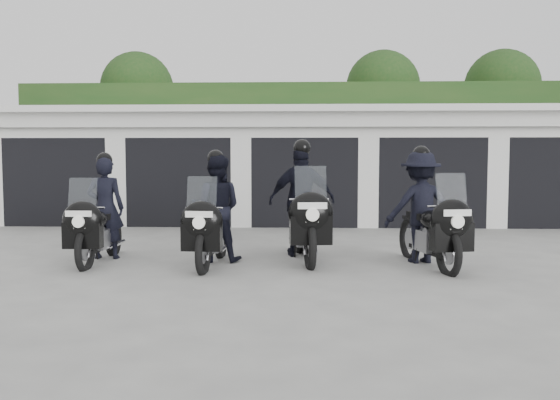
{
  "coord_description": "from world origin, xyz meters",
  "views": [
    {
      "loc": [
        -0.02,
        -9.01,
        1.73
      ],
      "look_at": [
        -0.39,
        0.32,
        1.05
      ],
      "focal_mm": 38.0,
      "sensor_mm": 36.0,
      "label": 1
    }
  ],
  "objects_px": {
    "police_bike_b": "(214,214)",
    "police_bike_a": "(100,217)",
    "police_bike_c": "(303,206)",
    "police_bike_d": "(425,212)"
  },
  "relations": [
    {
      "from": "police_bike_b",
      "to": "police_bike_d",
      "type": "relative_size",
      "value": 0.98
    },
    {
      "from": "police_bike_a",
      "to": "police_bike_b",
      "type": "xyz_separation_m",
      "value": [
        1.91,
        -0.08,
        0.06
      ]
    },
    {
      "from": "police_bike_b",
      "to": "police_bike_c",
      "type": "bearing_deg",
      "value": 23.48
    },
    {
      "from": "police_bike_b",
      "to": "police_bike_d",
      "type": "height_order",
      "value": "police_bike_d"
    },
    {
      "from": "police_bike_b",
      "to": "police_bike_a",
      "type": "bearing_deg",
      "value": 179.97
    },
    {
      "from": "police_bike_b",
      "to": "police_bike_d",
      "type": "distance_m",
      "value": 3.4
    },
    {
      "from": "police_bike_d",
      "to": "police_bike_a",
      "type": "bearing_deg",
      "value": 167.85
    },
    {
      "from": "police_bike_a",
      "to": "police_bike_b",
      "type": "height_order",
      "value": "police_bike_b"
    },
    {
      "from": "police_bike_d",
      "to": "police_bike_c",
      "type": "bearing_deg",
      "value": 153.89
    },
    {
      "from": "police_bike_a",
      "to": "police_bike_d",
      "type": "distance_m",
      "value": 5.31
    }
  ]
}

